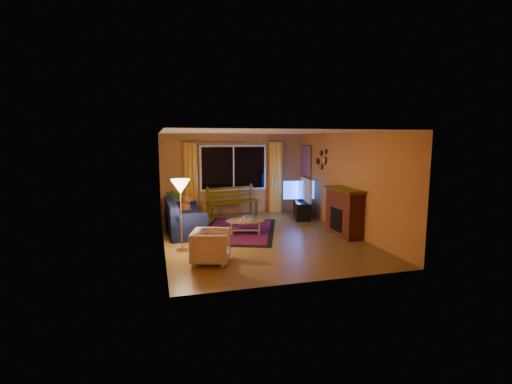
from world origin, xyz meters
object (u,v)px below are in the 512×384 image
object	(u,v)px
sofa	(185,217)
coffee_table	(246,227)
armchair	(211,245)
tv_console	(302,209)
bench	(233,209)
floor_lamp	(181,216)

from	to	relation	value
sofa	coffee_table	size ratio (longest dim) A/B	2.02
armchair	tv_console	size ratio (longest dim) A/B	0.58
bench	floor_lamp	distance (m)	3.55
tv_console	armchair	bearing A→B (deg)	-117.28
bench	coffee_table	xyz separation A→B (m)	(-0.10, -2.05, -0.06)
bench	coffee_table	world-z (taller)	bench
coffee_table	bench	bearing A→B (deg)	87.32
armchair	floor_lamp	distance (m)	1.11
armchair	floor_lamp	world-z (taller)	floor_lamp
bench	floor_lamp	bearing A→B (deg)	-133.36
bench	sofa	bearing A→B (deg)	-150.39
floor_lamp	coffee_table	size ratio (longest dim) A/B	1.57
floor_lamp	armchair	bearing A→B (deg)	-62.42
armchair	coffee_table	bearing A→B (deg)	-13.53
sofa	coffee_table	bearing A→B (deg)	-24.60
sofa	armchair	xyz separation A→B (m)	(0.29, -2.51, -0.05)
sofa	armchair	bearing A→B (deg)	-85.54
bench	tv_console	size ratio (longest dim) A/B	1.32
armchair	sofa	bearing A→B (deg)	24.02
armchair	tv_console	world-z (taller)	armchair
sofa	coffee_table	world-z (taller)	sofa
floor_lamp	sofa	bearing A→B (deg)	83.13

